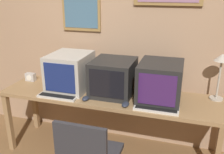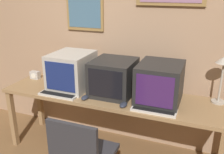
{
  "view_description": "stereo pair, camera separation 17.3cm",
  "coord_description": "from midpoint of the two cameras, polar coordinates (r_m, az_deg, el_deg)",
  "views": [
    {
      "loc": [
        0.7,
        -1.33,
        1.76
      ],
      "look_at": [
        0.0,
        0.93,
        0.92
      ],
      "focal_mm": 40.0,
      "sensor_mm": 36.0,
      "label": 1
    },
    {
      "loc": [
        0.86,
        -1.28,
        1.76
      ],
      "look_at": [
        0.0,
        0.93,
        0.92
      ],
      "focal_mm": 40.0,
      "sensor_mm": 36.0,
      "label": 2
    }
  ],
  "objects": [
    {
      "name": "wall_back",
      "position": [
        2.8,
        0.78,
        10.29
      ],
      "size": [
        8.0,
        0.08,
        2.6
      ],
      "color": "tan",
      "rests_on": "ground_plane"
    },
    {
      "name": "monitor_right",
      "position": [
        2.43,
        8.96,
        -1.09
      ],
      "size": [
        0.41,
        0.49,
        0.38
      ],
      "color": "black",
      "rests_on": "desk"
    },
    {
      "name": "desk_clock",
      "position": [
        3.14,
        -19.64,
        -0.01
      ],
      "size": [
        0.11,
        0.07,
        0.09
      ],
      "color": "#B7B2AD",
      "rests_on": "desk"
    },
    {
      "name": "monitor_center",
      "position": [
        2.56,
        -1.66,
        -0.05
      ],
      "size": [
        0.42,
        0.46,
        0.36
      ],
      "color": "black",
      "rests_on": "desk"
    },
    {
      "name": "mouse_far_corner",
      "position": [
        2.34,
        0.97,
        -6.3
      ],
      "size": [
        0.07,
        0.11,
        0.04
      ],
      "color": "#282D3D",
      "rests_on": "desk"
    },
    {
      "name": "keyboard_side",
      "position": [
        2.3,
        7.96,
        -7.17
      ],
      "size": [
        0.4,
        0.15,
        0.03
      ],
      "color": "beige",
      "rests_on": "desk"
    },
    {
      "name": "keyboard_main",
      "position": [
        2.61,
        -14.06,
        -4.23
      ],
      "size": [
        0.41,
        0.15,
        0.03
      ],
      "color": "beige",
      "rests_on": "desk"
    },
    {
      "name": "mouse_near_keyboard",
      "position": [
        2.48,
        -8.07,
        -4.9
      ],
      "size": [
        0.06,
        0.1,
        0.04
      ],
      "color": "#282D3D",
      "rests_on": "desk"
    },
    {
      "name": "monitor_left",
      "position": [
        2.73,
        -11.34,
        1.19
      ],
      "size": [
        0.4,
        0.48,
        0.39
      ],
      "color": "#B7B2A8",
      "rests_on": "desk"
    },
    {
      "name": "desk_lamp",
      "position": [
        2.54,
        21.93,
        2.57
      ],
      "size": [
        0.15,
        0.15,
        0.46
      ],
      "color": "#B2A899",
      "rests_on": "desk"
    },
    {
      "name": "desk",
      "position": [
        2.61,
        -1.91,
        -5.51
      ],
      "size": [
        2.36,
        0.6,
        0.72
      ],
      "color": "#99754C",
      "rests_on": "ground_plane"
    }
  ]
}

